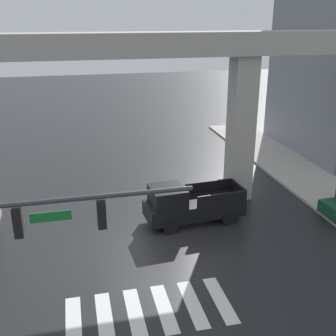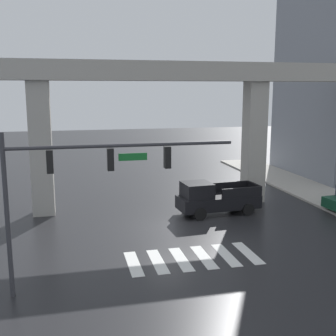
{
  "view_description": "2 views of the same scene",
  "coord_description": "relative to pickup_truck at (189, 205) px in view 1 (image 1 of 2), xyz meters",
  "views": [
    {
      "loc": [
        -2.22,
        -17.01,
        10.28
      ],
      "look_at": [
        2.05,
        1.21,
        3.34
      ],
      "focal_mm": 44.71,
      "sensor_mm": 36.0,
      "label": 1
    },
    {
      "loc": [
        -5.32,
        -22.17,
        7.67
      ],
      "look_at": [
        -0.14,
        -0.25,
        3.46
      ],
      "focal_mm": 44.99,
      "sensor_mm": 36.0,
      "label": 2
    }
  ],
  "objects": [
    {
      "name": "ground_plane",
      "position": [
        -3.3,
        -1.85,
        -0.99
      ],
      "size": [
        120.0,
        120.0,
        0.0
      ],
      "primitive_type": "plane",
      "color": "#232326"
    },
    {
      "name": "elevated_overpass",
      "position": [
        -3.3,
        2.51,
        6.93
      ],
      "size": [
        54.28,
        1.82,
        9.41
      ],
      "color": "#ADA89E",
      "rests_on": "ground"
    },
    {
      "name": "crosswalk_stripes",
      "position": [
        -3.3,
        -6.44,
        -0.98
      ],
      "size": [
        6.05,
        2.8,
        0.01
      ],
      "color": "silver",
      "rests_on": "ground"
    },
    {
      "name": "pickup_truck",
      "position": [
        0.0,
        0.0,
        0.0
      ],
      "size": [
        5.23,
        2.38,
        2.08
      ],
      "color": "black",
      "rests_on": "ground"
    }
  ]
}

